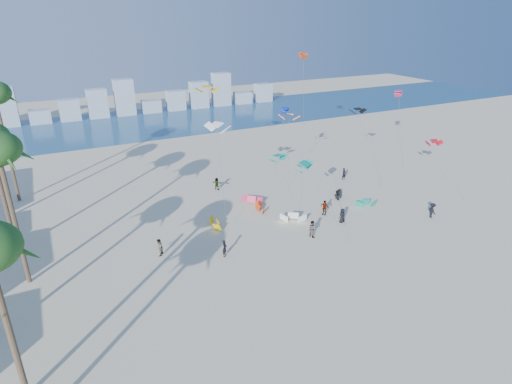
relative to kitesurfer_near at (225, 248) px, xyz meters
name	(u,v)px	position (x,y,z in m)	size (l,w,h in m)	color
ground	(312,318)	(2.58, -11.99, -0.90)	(220.00, 220.00, 0.00)	beige
ocean	(129,125)	(2.58, 60.01, -0.90)	(220.00, 220.00, 0.00)	navy
kitesurfer_near	(225,248)	(0.00, 0.00, 0.00)	(0.66, 0.43, 1.80)	black
kitesurfer_mid	(312,229)	(10.17, -0.54, 0.06)	(0.94, 0.73, 1.93)	gray
kitesurfers_far	(303,206)	(12.59, 4.93, 0.01)	(32.63, 21.32, 1.91)	black
grounded_kites	(286,208)	(10.80, 6.19, -0.44)	(21.19, 9.66, 1.01)	yellow
flying_kites	(296,108)	(16.48, 13.58, 10.07)	(34.37, 29.30, 17.59)	#0C977B
distant_skyline	(114,103)	(1.39, 70.01, 2.19)	(85.00, 3.00, 8.40)	#9EADBF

